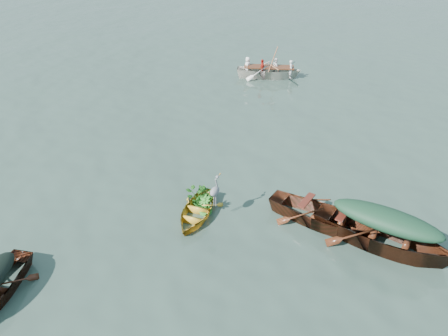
% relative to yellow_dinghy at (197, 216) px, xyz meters
% --- Properties ---
extents(ground, '(140.00, 140.00, 0.00)m').
position_rel_yellow_dinghy_xyz_m(ground, '(0.53, -0.62, 0.00)').
color(ground, '#344940').
rests_on(ground, ground).
extents(yellow_dinghy, '(1.60, 2.89, 0.71)m').
position_rel_yellow_dinghy_xyz_m(yellow_dinghy, '(0.00, 0.00, 0.00)').
color(yellow_dinghy, gold).
rests_on(yellow_dinghy, ground).
extents(green_tarp_boat, '(5.25, 2.19, 1.23)m').
position_rel_yellow_dinghy_xyz_m(green_tarp_boat, '(4.98, 1.01, 0.00)').
color(green_tarp_boat, '#462010').
rests_on(green_tarp_boat, ground).
extents(open_wooden_boat, '(4.59, 1.96, 1.04)m').
position_rel_yellow_dinghy_xyz_m(open_wooden_boat, '(3.36, 1.21, 0.00)').
color(open_wooden_boat, '#602818').
rests_on(open_wooden_boat, ground).
extents(rowed_boat, '(4.75, 2.90, 1.10)m').
position_rel_yellow_dinghy_xyz_m(rowed_boat, '(-2.36, 11.73, 0.00)').
color(rowed_boat, white).
rests_on(rowed_boat, ground).
extents(green_tarp_cover, '(2.89, 1.20, 0.52)m').
position_rel_yellow_dinghy_xyz_m(green_tarp_cover, '(4.98, 1.01, 0.88)').
color(green_tarp_cover, '#153522').
rests_on(green_tarp_cover, green_tarp_boat).
extents(thwart_benches, '(2.31, 1.12, 0.04)m').
position_rel_yellow_dinghy_xyz_m(thwart_benches, '(3.36, 1.21, 0.54)').
color(thwart_benches, '#481810').
rests_on(thwart_benches, open_wooden_boat).
extents(heron, '(0.34, 0.44, 0.92)m').
position_rel_yellow_dinghy_xyz_m(heron, '(0.54, 0.14, 0.81)').
color(heron, gray).
rests_on(heron, yellow_dinghy).
extents(dinghy_weeds, '(0.83, 1.00, 0.60)m').
position_rel_yellow_dinghy_xyz_m(dinghy_weeds, '(-0.06, 0.55, 0.65)').
color(dinghy_weeds, '#21651A').
rests_on(dinghy_weeds, yellow_dinghy).
extents(rowers, '(3.43, 2.29, 0.76)m').
position_rel_yellow_dinghy_xyz_m(rowers, '(-2.36, 11.73, 0.93)').
color(rowers, silver).
rests_on(rowers, rowed_boat).
extents(oars, '(1.48, 2.64, 0.06)m').
position_rel_yellow_dinghy_xyz_m(oars, '(-2.36, 11.73, 0.58)').
color(oars, '#A6643F').
rests_on(oars, rowed_boat).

